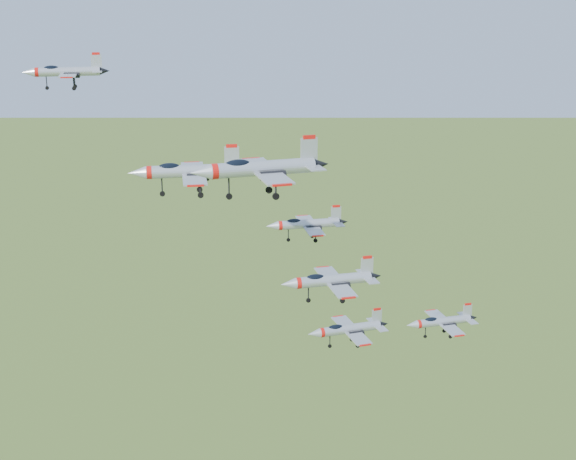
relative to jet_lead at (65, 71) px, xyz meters
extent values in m
cylinder|color=#A3A8AF|center=(0.31, -0.03, -0.03)|extent=(7.86, 1.88, 1.13)
cone|color=#A3A8AF|center=(-4.34, 0.43, -0.03)|extent=(1.66, 1.27, 1.13)
cone|color=black|center=(4.79, -0.47, -0.03)|extent=(1.30, 1.07, 0.96)
ellipsoid|color=black|center=(-1.59, 0.16, 0.40)|extent=(1.97, 0.99, 0.71)
cube|color=#A3A8AF|center=(0.24, -2.46, -0.24)|extent=(2.36, 3.99, 0.12)
cube|color=#A3A8AF|center=(0.72, 2.37, -0.24)|extent=(2.36, 3.99, 0.12)
cube|color=#A3A8AF|center=(3.84, -0.38, 1.14)|extent=(1.30, 0.23, 1.82)
cube|color=red|center=(3.84, -0.38, 2.09)|extent=(0.96, 0.21, 0.30)
cylinder|color=#A3A8AF|center=(12.74, -15.26, -9.97)|extent=(10.26, 2.80, 1.47)
cone|color=#A3A8AF|center=(6.70, -14.45, -9.97)|extent=(2.21, 1.72, 1.47)
cone|color=black|center=(18.56, -16.04, -9.97)|extent=(1.73, 1.45, 1.25)
ellipsoid|color=black|center=(10.28, -14.93, -9.41)|extent=(2.60, 1.38, 0.93)
cube|color=#A3A8AF|center=(12.55, -18.42, -10.25)|extent=(3.23, 5.27, 0.16)
cube|color=#A3A8AF|center=(13.39, -12.16, -10.25)|extent=(3.23, 5.27, 0.16)
cube|color=#A3A8AF|center=(17.33, -15.87, -8.44)|extent=(1.70, 0.36, 2.37)
cube|color=red|center=(17.33, -15.87, -7.20)|extent=(1.25, 0.32, 0.39)
cylinder|color=#A3A8AF|center=(16.61, -32.95, -5.94)|extent=(9.89, 1.51, 1.43)
cone|color=#A3A8AF|center=(10.68, -33.00, -5.94)|extent=(1.99, 1.44, 1.43)
cone|color=black|center=(22.31, -32.90, -5.94)|extent=(1.55, 1.23, 1.21)
ellipsoid|color=black|center=(14.19, -32.97, -5.41)|extent=(2.42, 1.05, 0.91)
cube|color=#A3A8AF|center=(16.85, -36.02, -6.22)|extent=(2.56, 4.85, 0.15)
cube|color=#A3A8AF|center=(16.80, -29.88, -6.22)|extent=(2.56, 4.85, 0.15)
cube|color=#A3A8AF|center=(21.10, -32.91, -4.46)|extent=(1.65, 0.15, 2.30)
cube|color=red|center=(21.10, -32.91, -3.26)|extent=(1.21, 0.16, 0.38)
cylinder|color=#A3A8AF|center=(30.45, -3.79, -21.13)|extent=(8.55, 1.96, 1.22)
cone|color=#A3A8AF|center=(25.38, -3.34, -21.13)|extent=(1.80, 1.37, 1.22)
cone|color=black|center=(35.33, -4.22, -21.13)|extent=(1.41, 1.15, 1.04)
ellipsoid|color=black|center=(28.39, -3.60, -20.67)|extent=(2.14, 1.06, 0.78)
cube|color=#A3A8AF|center=(30.41, -6.43, -21.37)|extent=(2.52, 4.32, 0.13)
cube|color=#A3A8AF|center=(30.87, -1.18, -21.37)|extent=(2.52, 4.32, 0.13)
cube|color=#A3A8AF|center=(34.30, -4.12, -19.86)|extent=(1.42, 0.24, 1.98)
cube|color=red|center=(34.30, -4.12, -18.83)|extent=(1.04, 0.22, 0.33)
cylinder|color=#A3A8AF|center=(25.90, -26.94, -20.30)|extent=(8.44, 1.53, 1.21)
cone|color=#A3A8AF|center=(20.86, -26.76, -20.30)|extent=(1.73, 1.28, 1.21)
cone|color=black|center=(30.76, -27.13, -20.30)|extent=(1.35, 1.08, 1.03)
ellipsoid|color=black|center=(23.85, -26.87, -19.85)|extent=(2.09, 0.95, 0.77)
cube|color=#A3A8AF|center=(25.99, -29.56, -20.54)|extent=(2.30, 4.19, 0.13)
cube|color=#A3A8AF|center=(26.19, -24.34, -20.54)|extent=(2.30, 4.19, 0.13)
cube|color=#A3A8AF|center=(29.73, -27.09, -19.04)|extent=(1.40, 0.16, 1.96)
cube|color=red|center=(29.73, -27.09, -18.02)|extent=(1.03, 0.17, 0.33)
cylinder|color=#A3A8AF|center=(33.19, -13.38, -32.94)|extent=(8.39, 1.45, 1.21)
cone|color=#A3A8AF|center=(28.17, -13.53, -32.94)|extent=(1.71, 1.26, 1.21)
cone|color=black|center=(38.02, -13.24, -32.94)|extent=(1.33, 1.06, 1.03)
ellipsoid|color=black|center=(31.14, -13.44, -32.49)|extent=(2.07, 0.93, 0.77)
cube|color=#A3A8AF|center=(33.45, -15.97, -33.18)|extent=(2.26, 4.15, 0.13)
cube|color=#A3A8AF|center=(33.30, -10.77, -33.18)|extent=(2.26, 4.15, 0.13)
cube|color=#A3A8AF|center=(36.99, -13.27, -31.69)|extent=(1.40, 0.15, 1.95)
cube|color=red|center=(36.99, -13.27, -30.67)|extent=(1.03, 0.16, 0.33)
cylinder|color=#A3A8AF|center=(54.66, 1.42, -40.87)|extent=(9.06, 1.43, 1.31)
cone|color=#A3A8AF|center=(49.24, 1.50, -40.87)|extent=(1.83, 1.33, 1.31)
cone|color=black|center=(59.89, 1.35, -40.87)|extent=(1.42, 1.13, 1.11)
ellipsoid|color=black|center=(52.45, 1.45, -40.37)|extent=(2.22, 0.97, 0.83)
cube|color=#A3A8AF|center=(54.82, -1.39, -41.12)|extent=(2.37, 4.45, 0.14)
cube|color=#A3A8AF|center=(54.90, 4.23, -41.12)|extent=(2.37, 4.45, 0.14)
cube|color=#A3A8AF|center=(58.78, 1.36, -39.51)|extent=(1.51, 0.14, 2.11)
cube|color=red|center=(58.78, 1.36, -38.41)|extent=(1.11, 0.16, 0.35)
camera|label=1|loc=(-1.54, -103.55, 10.95)|focal=50.00mm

